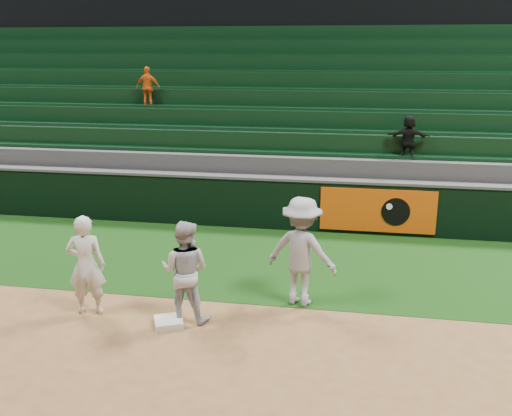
{
  "coord_description": "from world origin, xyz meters",
  "views": [
    {
      "loc": [
        2.44,
        -7.75,
        4.18
      ],
      "look_at": [
        0.66,
        2.3,
        1.3
      ],
      "focal_mm": 40.0,
      "sensor_mm": 36.0,
      "label": 1
    }
  ],
  "objects_px": {
    "baserunner": "(185,271)",
    "base_coach": "(302,252)",
    "first_baseman": "(86,265)",
    "first_base": "(169,322)"
  },
  "relations": [
    {
      "from": "first_base",
      "to": "baserunner",
      "type": "height_order",
      "value": "baserunner"
    },
    {
      "from": "baserunner",
      "to": "first_baseman",
      "type": "bearing_deg",
      "value": 5.7
    },
    {
      "from": "base_coach",
      "to": "first_base",
      "type": "bearing_deg",
      "value": 45.38
    },
    {
      "from": "first_baseman",
      "to": "baserunner",
      "type": "distance_m",
      "value": 1.63
    },
    {
      "from": "baserunner",
      "to": "base_coach",
      "type": "xyz_separation_m",
      "value": [
        1.73,
        0.89,
        0.11
      ]
    },
    {
      "from": "first_base",
      "to": "baserunner",
      "type": "distance_m",
      "value": 0.84
    },
    {
      "from": "first_baseman",
      "to": "base_coach",
      "type": "bearing_deg",
      "value": -176.4
    },
    {
      "from": "first_baseman",
      "to": "base_coach",
      "type": "distance_m",
      "value": 3.49
    },
    {
      "from": "base_coach",
      "to": "baserunner",
      "type": "bearing_deg",
      "value": 42.39
    },
    {
      "from": "first_baseman",
      "to": "baserunner",
      "type": "relative_size",
      "value": 1.01
    }
  ]
}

